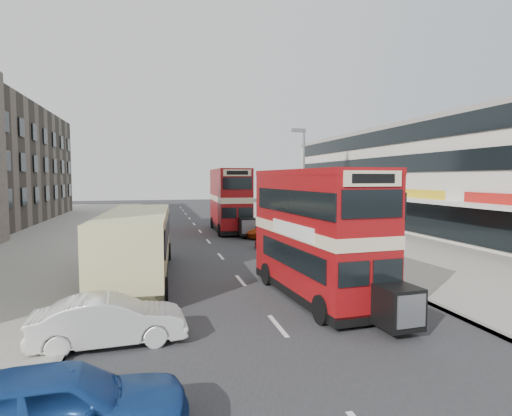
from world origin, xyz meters
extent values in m
plane|color=#28282B|center=(0.00, 0.00, 0.00)|extent=(160.00, 160.00, 0.00)
cube|color=#28282B|center=(0.00, 20.00, 0.01)|extent=(12.00, 90.00, 0.01)
cube|color=gray|center=(12.00, 20.00, 0.07)|extent=(12.00, 90.00, 0.15)
cube|color=gray|center=(-12.00, 20.00, 0.07)|extent=(12.00, 90.00, 0.15)
cube|color=gray|center=(-6.10, 20.00, 0.07)|extent=(0.20, 90.00, 0.16)
cube|color=gray|center=(6.10, 20.00, 0.07)|extent=(0.20, 90.00, 0.16)
cube|color=beige|center=(20.00, 22.00, 4.50)|extent=(8.00, 46.00, 9.00)
cube|color=black|center=(15.95, 22.00, 1.60)|extent=(0.10, 44.00, 2.40)
cube|color=gray|center=(20.00, 22.00, 9.10)|extent=(8.20, 46.20, 0.40)
cube|color=white|center=(15.10, 22.00, 3.00)|extent=(1.80, 44.00, 0.20)
cylinder|color=slate|center=(6.60, 18.00, 4.00)|extent=(0.16, 0.16, 8.00)
cube|color=slate|center=(6.20, 18.00, 8.00)|extent=(1.00, 0.20, 0.25)
cube|color=black|center=(2.32, 4.75, 0.33)|extent=(2.98, 7.74, 0.33)
cube|color=maroon|center=(2.32, 4.75, 1.47)|extent=(2.96, 7.74, 2.08)
cube|color=beige|center=(2.32, 4.75, 2.65)|extent=(3.00, 7.78, 0.43)
cube|color=maroon|center=(2.32, 4.75, 3.79)|extent=(2.96, 7.74, 1.99)
cube|color=maroon|center=(2.32, 4.75, 4.86)|extent=(2.98, 7.76, 0.24)
cube|color=black|center=(3.25, 0.45, 0.85)|extent=(1.22, 1.22, 1.23)
cube|color=black|center=(2.55, 25.53, 0.36)|extent=(2.81, 8.30, 0.36)
cube|color=maroon|center=(2.55, 25.53, 1.60)|extent=(2.79, 8.30, 2.26)
cube|color=beige|center=(2.55, 25.53, 2.88)|extent=(2.83, 8.34, 0.46)
cube|color=maroon|center=(2.55, 25.53, 4.12)|extent=(2.79, 8.30, 2.16)
cube|color=maroon|center=(2.55, 25.53, 5.28)|extent=(2.81, 8.32, 0.26)
cube|color=black|center=(3.06, 20.78, 0.93)|extent=(1.27, 1.27, 1.34)
cube|color=black|center=(-4.56, 9.50, 0.43)|extent=(3.23, 10.98, 0.43)
cube|color=#CDC884|center=(-4.56, 9.50, 1.69)|extent=(3.21, 10.98, 2.83)
imported|color=navy|center=(-5.34, -2.91, 0.75)|extent=(4.53, 2.10, 1.50)
imported|color=silver|center=(-4.98, 1.68, 0.69)|extent=(4.26, 1.76, 1.37)
imported|color=#A7102D|center=(4.96, 15.95, 0.69)|extent=(4.92, 2.39, 1.38)
imported|color=#D44A15|center=(5.21, 20.65, 0.68)|extent=(4.94, 2.38, 1.36)
imported|color=gray|center=(8.78, 13.95, 1.00)|extent=(0.75, 0.64, 1.71)
imported|color=gray|center=(8.44, 31.38, 1.14)|extent=(1.25, 0.81, 1.98)
imported|color=gray|center=(4.81, 18.09, 0.52)|extent=(0.94, 2.04, 1.04)
imported|color=black|center=(4.81, 18.09, 1.12)|extent=(0.61, 0.44, 1.54)
camera|label=1|loc=(-3.66, -10.40, 4.67)|focal=29.48mm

